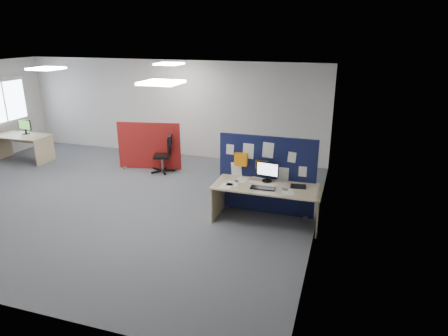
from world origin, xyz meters
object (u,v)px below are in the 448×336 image
(main_desk, at_px, (268,193))
(monitor_second, at_px, (25,126))
(navy_divider, at_px, (266,175))
(red_divider, at_px, (149,146))
(monitor_main, at_px, (267,171))
(second_desk, at_px, (23,141))
(office_chair, at_px, (166,152))

(main_desk, bearing_deg, monitor_second, 166.19)
(navy_divider, relative_size, red_divider, 1.17)
(monitor_main, distance_m, second_desk, 7.37)
(main_desk, distance_m, office_chair, 3.63)
(navy_divider, bearing_deg, red_divider, 153.44)
(navy_divider, height_order, monitor_main, navy_divider)
(navy_divider, distance_m, office_chair, 3.35)
(navy_divider, relative_size, second_desk, 1.23)
(monitor_main, bearing_deg, office_chair, 156.37)
(monitor_main, height_order, monitor_second, monitor_second)
(main_desk, relative_size, office_chair, 2.10)
(main_desk, xyz_separation_m, second_desk, (-7.26, 1.65, -0.02))
(main_desk, xyz_separation_m, monitor_second, (-7.21, 1.77, 0.38))
(monitor_main, height_order, office_chair, monitor_main)
(navy_divider, distance_m, second_desk, 7.26)
(monitor_second, bearing_deg, main_desk, -7.25)
(navy_divider, relative_size, monitor_main, 4.32)
(monitor_second, xyz_separation_m, office_chair, (4.16, 0.19, -0.41))
(monitor_main, relative_size, office_chair, 0.46)
(navy_divider, distance_m, monitor_second, 7.24)
(navy_divider, xyz_separation_m, second_desk, (-7.14, 1.30, -0.24))
(red_divider, distance_m, monitor_second, 3.68)
(second_desk, bearing_deg, office_chair, 4.18)
(main_desk, distance_m, monitor_second, 7.44)
(monitor_second, height_order, office_chair, monitor_second)
(navy_divider, bearing_deg, monitor_second, 168.67)
(red_divider, relative_size, office_chair, 1.70)
(red_divider, xyz_separation_m, second_desk, (-3.70, -0.42, -0.06))
(monitor_second, bearing_deg, office_chair, 9.14)
(navy_divider, distance_m, main_desk, 0.43)
(red_divider, height_order, monitor_second, red_divider)
(main_desk, height_order, red_divider, red_divider)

